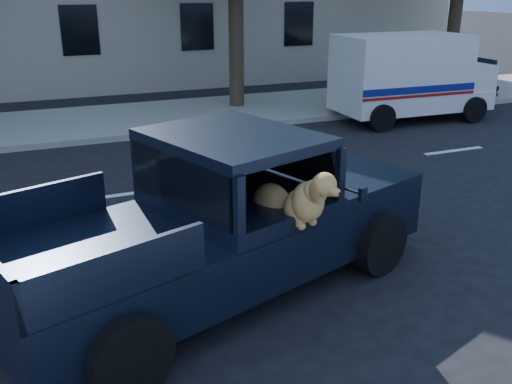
% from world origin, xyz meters
% --- Properties ---
extents(ground, '(120.00, 120.00, 0.00)m').
position_xyz_m(ground, '(0.00, 0.00, 0.00)').
color(ground, black).
rests_on(ground, ground).
extents(far_sidewalk, '(60.00, 4.00, 0.15)m').
position_xyz_m(far_sidewalk, '(0.00, 9.20, 0.07)').
color(far_sidewalk, gray).
rests_on(far_sidewalk, ground).
extents(lane_stripes, '(21.60, 0.14, 0.01)m').
position_xyz_m(lane_stripes, '(2.00, 3.40, 0.01)').
color(lane_stripes, silver).
rests_on(lane_stripes, ground).
extents(pickup_truck, '(5.89, 3.75, 1.97)m').
position_xyz_m(pickup_truck, '(0.86, -0.50, 0.67)').
color(pickup_truck, black).
rests_on(pickup_truck, ground).
extents(mail_truck, '(4.34, 2.31, 2.34)m').
position_xyz_m(mail_truck, '(8.96, 6.54, 1.02)').
color(mail_truck, silver).
rests_on(mail_truck, ground).
extents(parked_sedan, '(2.08, 4.83, 1.55)m').
position_xyz_m(parked_sedan, '(10.68, 7.88, 0.77)').
color(parked_sedan, black).
rests_on(parked_sedan, ground).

